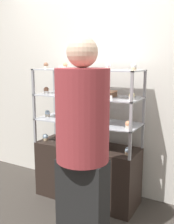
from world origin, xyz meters
The scene contains 29 objects.
ground_plane centered at (0.00, 0.00, 0.00)m, with size 20.00×20.00×0.00m, color #38332D.
back_wall centered at (0.00, 0.35, 1.30)m, with size 8.00×0.05×2.60m.
display_base centered at (0.00, 0.00, 0.31)m, with size 1.11×0.40×0.62m.
display_riser_lower centered at (0.00, 0.00, 0.86)m, with size 1.11×0.40×0.27m.
display_riser_middle centered at (0.00, 0.00, 1.13)m, with size 1.11×0.40×0.27m.
display_riser_upper centered at (0.00, 0.00, 1.40)m, with size 1.11×0.40×0.27m.
layer_cake_centerpiece centered at (-0.04, 0.03, 0.94)m, with size 0.17×0.17×0.11m.
sheet_cake_frosted centered at (0.18, 0.02, 1.18)m, with size 0.23×0.17×0.06m.
cupcake_0 centered at (-0.49, -0.08, 0.65)m, with size 0.06×0.06×0.08m.
cupcake_1 centered at (-0.24, -0.07, 0.65)m, with size 0.06×0.06×0.08m.
cupcake_2 centered at (0.00, -0.06, 0.65)m, with size 0.06×0.06×0.08m.
cupcake_3 centered at (0.24, -0.05, 0.65)m, with size 0.06×0.06×0.08m.
cupcake_4 centered at (0.48, -0.06, 0.65)m, with size 0.06×0.06×0.08m.
price_tag_0 centered at (0.07, -0.18, 0.64)m, with size 0.04×0.00×0.04m.
cupcake_5 centered at (-0.49, -0.04, 0.92)m, with size 0.06×0.06×0.07m.
cupcake_6 centered at (0.49, -0.09, 0.92)m, with size 0.06×0.06×0.07m.
price_tag_1 centered at (-0.17, -0.18, 0.91)m, with size 0.04×0.00×0.04m.
cupcake_7 centered at (-0.49, -0.04, 1.18)m, with size 0.06×0.06×0.07m.
cupcake_8 centered at (-0.16, -0.10, 1.18)m, with size 0.06×0.06×0.07m.
cupcake_9 centered at (0.50, -0.06, 1.18)m, with size 0.06×0.06×0.07m.
price_tag_2 centered at (0.34, -0.18, 1.17)m, with size 0.04×0.00×0.04m.
cupcake_10 centered at (-0.49, -0.03, 1.45)m, with size 0.05×0.05×0.07m.
cupcake_11 centered at (-0.24, -0.04, 1.45)m, with size 0.05×0.05×0.07m.
cupcake_12 centered at (-0.01, -0.08, 1.45)m, with size 0.05×0.05×0.07m.
cupcake_13 centered at (0.25, -0.05, 1.45)m, with size 0.05×0.05×0.07m.
cupcake_14 centered at (0.50, -0.03, 1.45)m, with size 0.05×0.05×0.07m.
price_tag_3 centered at (-0.20, -0.18, 1.44)m, with size 0.04×0.00×0.04m.
donut_glazed centered at (-0.29, 0.03, 1.43)m, with size 0.13×0.13×0.04m.
customer_figure centered at (0.37, -0.73, 0.89)m, with size 0.39×0.39×1.67m.
Camera 1 is at (1.29, -2.33, 1.50)m, focal length 42.00 mm.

